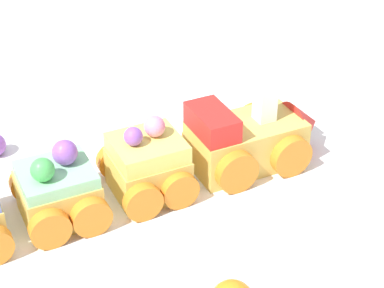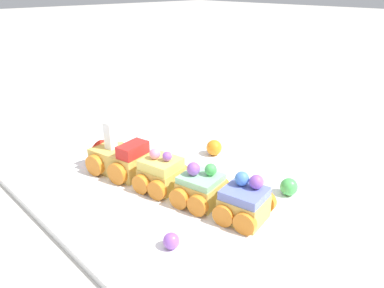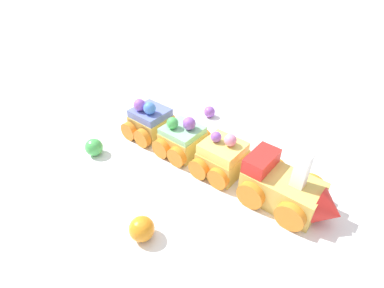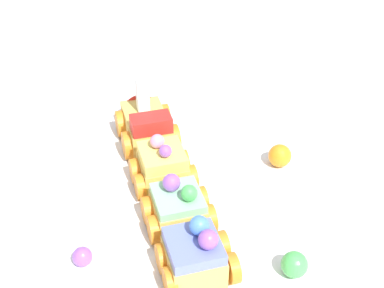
# 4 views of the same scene
# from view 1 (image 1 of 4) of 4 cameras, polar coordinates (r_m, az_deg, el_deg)

# --- Properties ---
(ground_plane) EXTENTS (10.00, 10.00, 0.00)m
(ground_plane) POSITION_cam_1_polar(r_m,az_deg,el_deg) (0.55, -3.24, -6.81)
(ground_plane) COLOR beige
(display_board) EXTENTS (0.63, 0.43, 0.01)m
(display_board) POSITION_cam_1_polar(r_m,az_deg,el_deg) (0.55, -3.26, -6.33)
(display_board) COLOR white
(display_board) RESTS_ON ground_plane
(cake_train_locomotive) EXTENTS (0.14, 0.09, 0.09)m
(cake_train_locomotive) POSITION_cam_1_polar(r_m,az_deg,el_deg) (0.59, 5.54, 0.60)
(cake_train_locomotive) COLOR #E0BC56
(cake_train_locomotive) RESTS_ON display_board
(cake_car_lemon) EXTENTS (0.08, 0.09, 0.07)m
(cake_car_lemon) POSITION_cam_1_polar(r_m,az_deg,el_deg) (0.55, -4.11, -2.03)
(cake_car_lemon) COLOR #E0BC56
(cake_car_lemon) RESTS_ON display_board
(cake_car_mint) EXTENTS (0.08, 0.09, 0.07)m
(cake_car_mint) POSITION_cam_1_polar(r_m,az_deg,el_deg) (0.53, -11.81, -4.19)
(cake_car_mint) COLOR #E0BC56
(cake_car_mint) RESTS_ON display_board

